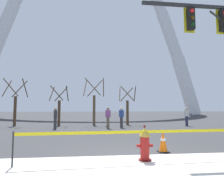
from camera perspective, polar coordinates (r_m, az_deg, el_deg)
The scene contains 13 objects.
ground_plane at distance 6.78m, azimuth 4.63°, elevation -17.52°, with size 240.00×240.00×0.00m, color #333335.
fire_hydrant at distance 6.36m, azimuth 8.62°, elevation -14.02°, with size 0.46×0.48×0.99m.
caution_tape_barrier at distance 6.24m, azimuth 7.88°, elevation -12.58°, with size 6.79×0.44×0.89m.
traffic_cone_mid_sidewalk at distance 7.73m, azimuth 13.33°, elevation -13.17°, with size 0.36×0.36×0.73m.
monument_arch at distance 59.21m, azimuth -5.61°, elevation 17.04°, with size 58.14×2.55×54.35m.
tree_far_left at distance 20.15m, azimuth -24.20°, elevation -3.80°, with size 1.85×1.86×4.00m.
tree_left_mid at distance 19.54m, azimuth -13.79°, elevation -4.76°, with size 1.62×1.62×3.48m.
tree_center_left at distance 19.65m, azimuth -4.75°, elevation -3.92°, with size 1.95×1.96×4.22m.
tree_center_right at distance 19.84m, azimuth 4.08°, elevation -4.86°, with size 1.63×1.64×3.51m.
pedestrian_walking_left at distance 16.32m, azimuth -14.74°, elevation -7.24°, with size 0.29×0.38×1.59m.
pedestrian_standing_center at distance 16.38m, azimuth -1.07°, elevation -7.40°, with size 0.39×0.35×1.59m.
pedestrian_walking_right at distance 16.92m, azimuth 2.50°, elevation -7.32°, with size 0.39×0.35×1.59m.
pedestrian_near_trees at distance 19.56m, azimuth 19.08°, elevation -6.76°, with size 0.37×0.27×1.59m.
Camera 1 is at (-1.34, -6.48, 1.45)m, focal length 34.64 mm.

